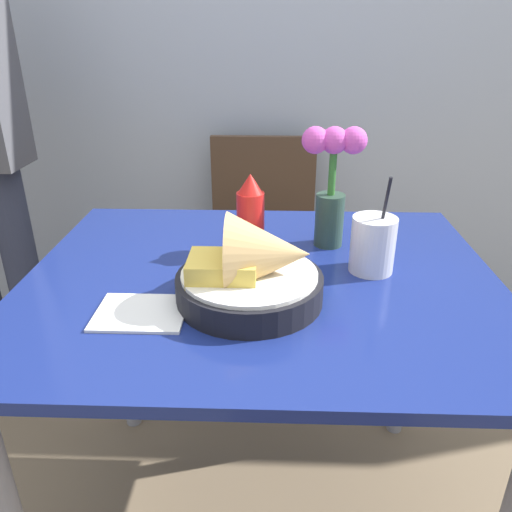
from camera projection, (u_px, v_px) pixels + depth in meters
The scene contains 8 objects.
wall_window at pixel (269, 9), 1.79m from camera, with size 7.00×0.06×2.60m.
dining_table at pixel (261, 320), 1.12m from camera, with size 1.01×0.83×0.76m.
chair_far_window at pixel (263, 232), 1.92m from camera, with size 0.40×0.40×0.87m.
food_basket at pixel (255, 272), 0.95m from camera, with size 0.28×0.28×0.18m.
ketchup_bottle at pixel (250, 216), 1.14m from camera, with size 0.06×0.06×0.19m.
drink_cup at pixel (373, 246), 1.07m from camera, with size 0.10×0.10×0.22m.
flower_vase at pixel (332, 178), 1.15m from camera, with size 0.15×0.07×0.29m.
napkin at pixel (141, 313), 0.93m from camera, with size 0.17×0.13×0.01m.
Camera 1 is at (0.02, -0.96, 1.24)m, focal length 35.00 mm.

